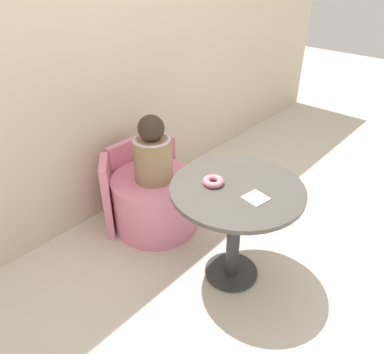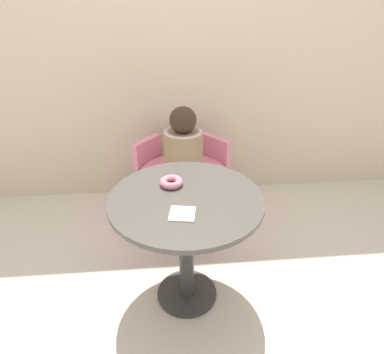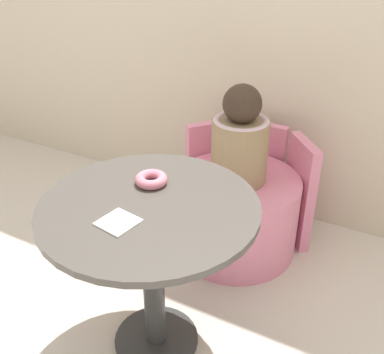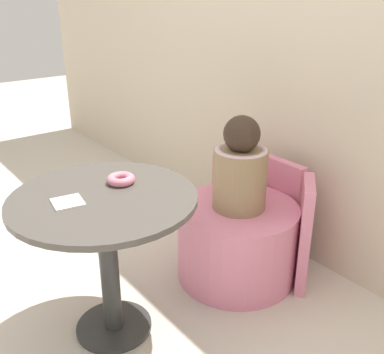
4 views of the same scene
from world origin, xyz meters
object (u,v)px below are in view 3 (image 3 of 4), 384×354
Objects in this scene: round_table at (151,238)px; tub_chair at (236,214)px; child_figure at (240,140)px; donut at (151,179)px.

tub_chair is (0.03, 0.70, -0.31)m from round_table.
round_table reaches higher than tub_chair.
tub_chair is at bearing 180.00° from child_figure.
tub_chair is at bearing 80.52° from donut.
donut is (-0.10, -0.59, 0.07)m from child_figure.
donut is (-0.06, 0.12, 0.16)m from round_table.
round_table is 0.77m from tub_chair.
tub_chair is 0.40m from child_figure.
child_figure is at bearing 87.16° from round_table.
round_table is 0.71m from child_figure.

